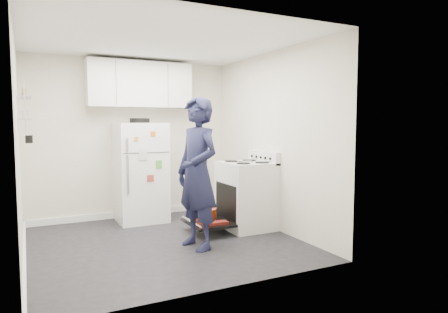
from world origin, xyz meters
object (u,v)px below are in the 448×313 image
open_oven_door (207,218)px  person (197,173)px  electric_range (246,196)px  refrigerator (141,172)px

open_oven_door → person: person is taller
electric_range → refrigerator: size_ratio=0.70×
refrigerator → open_oven_door: bearing=-58.4°
open_oven_door → person: bearing=-123.6°
person → open_oven_door: bearing=133.2°
electric_range → refrigerator: (-1.23, 1.10, 0.29)m
open_oven_door → refrigerator: size_ratio=0.45×
refrigerator → person: (0.26, -1.62, 0.15)m
refrigerator → electric_range: bearing=-41.9°
refrigerator → person: size_ratio=0.87×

